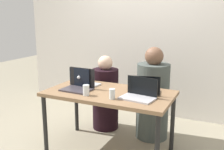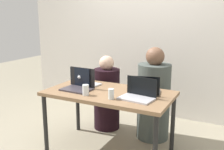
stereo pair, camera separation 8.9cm
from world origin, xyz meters
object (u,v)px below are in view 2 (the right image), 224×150
object	(u,v)px
laptop_back_left	(84,82)
water_glass_right	(111,95)
water_glass_left	(86,91)
person_on_left	(107,96)
laptop_front_right	(138,94)
laptop_back_right	(145,90)
laptop_front_left	(79,85)
person_on_right	(154,99)

from	to	relation	value
laptop_back_left	water_glass_right	size ratio (longest dim) A/B	3.01
water_glass_left	water_glass_right	size ratio (longest dim) A/B	1.07
person_on_left	laptop_front_right	xyz separation A→B (m)	(0.73, -0.68, 0.32)
person_on_left	laptop_back_right	bearing A→B (deg)	161.06
laptop_front_left	laptop_back_right	bearing A→B (deg)	15.12
laptop_back_right	laptop_front_right	size ratio (longest dim) A/B	0.98
laptop_front_left	laptop_back_left	bearing A→B (deg)	100.72
person_on_right	laptop_back_left	distance (m)	0.93
laptop_back_right	laptop_front_right	world-z (taller)	same
laptop_back_left	water_glass_left	distance (m)	0.39
laptop_front_right	water_glass_left	distance (m)	0.57
laptop_back_right	person_on_left	bearing A→B (deg)	-46.46
laptop_front_right	water_glass_right	size ratio (longest dim) A/B	3.42
laptop_back_right	laptop_front_left	distance (m)	0.78
person_on_right	water_glass_right	distance (m)	0.88
person_on_right	laptop_front_right	distance (m)	0.73
person_on_right	laptop_front_left	size ratio (longest dim) A/B	3.48
laptop_back_right	water_glass_left	distance (m)	0.65
person_on_left	person_on_right	world-z (taller)	person_on_right
laptop_back_right	water_glass_right	size ratio (longest dim) A/B	3.35
person_on_left	water_glass_left	size ratio (longest dim) A/B	8.98
laptop_back_left	person_on_left	bearing A→B (deg)	-86.82
person_on_right	laptop_back_right	bearing A→B (deg)	90.50
person_on_left	water_glass_right	bearing A→B (deg)	135.11
laptop_back_left	water_glass_left	world-z (taller)	laptop_back_left
water_glass_right	laptop_front_right	bearing A→B (deg)	29.54
person_on_right	laptop_back_right	world-z (taller)	person_on_right
laptop_front_right	laptop_back_left	bearing A→B (deg)	175.17
laptop_front_right	water_glass_right	world-z (taller)	laptop_front_right
laptop_back_left	water_glass_right	bearing A→B (deg)	157.66
person_on_left	laptop_back_right	xyz separation A→B (m)	(0.74, -0.49, 0.32)
water_glass_right	water_glass_left	bearing A→B (deg)	-179.18
person_on_left	laptop_front_left	size ratio (longest dim) A/B	3.04
laptop_back_right	laptop_front_right	bearing A→B (deg)	74.52
water_glass_left	water_glass_right	xyz separation A→B (m)	(0.31, 0.00, -0.00)
laptop_front_right	water_glass_right	distance (m)	0.28
laptop_front_right	laptop_front_left	bearing A→B (deg)	-173.75
person_on_left	water_glass_left	world-z (taller)	person_on_left
laptop_back_right	laptop_front_left	size ratio (longest dim) A/B	1.06
person_on_left	laptop_front_right	size ratio (longest dim) A/B	2.80
person_on_left	person_on_right	distance (m)	0.69
laptop_front_right	water_glass_right	bearing A→B (deg)	-142.68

